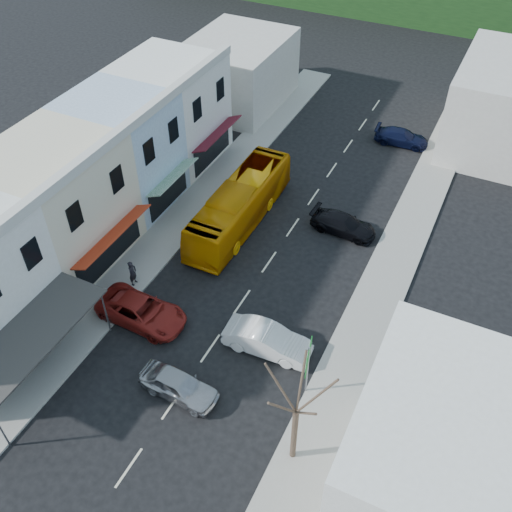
{
  "coord_description": "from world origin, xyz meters",
  "views": [
    {
      "loc": [
        11.23,
        -17.2,
        25.97
      ],
      "look_at": [
        0.0,
        6.0,
        2.2
      ],
      "focal_mm": 40.0,
      "sensor_mm": 36.0,
      "label": 1
    }
  ],
  "objects_px": {
    "direction_sign": "(307,371)",
    "car_white": "(267,342)",
    "car_silver": "(179,386)",
    "street_tree": "(296,412)",
    "bus": "(240,205)",
    "pedestrian_left": "(133,274)",
    "traffic_signal": "(450,101)",
    "car_red": "(142,312)"
  },
  "relations": [
    {
      "from": "direction_sign",
      "to": "car_white",
      "type": "bearing_deg",
      "value": 138.13
    },
    {
      "from": "car_silver",
      "to": "street_tree",
      "type": "distance_m",
      "value": 7.53
    },
    {
      "from": "bus",
      "to": "pedestrian_left",
      "type": "bearing_deg",
      "value": -110.68
    },
    {
      "from": "bus",
      "to": "car_silver",
      "type": "relative_size",
      "value": 2.64
    },
    {
      "from": "pedestrian_left",
      "to": "street_tree",
      "type": "distance_m",
      "value": 15.32
    },
    {
      "from": "street_tree",
      "to": "pedestrian_left",
      "type": "bearing_deg",
      "value": 154.94
    },
    {
      "from": "pedestrian_left",
      "to": "direction_sign",
      "type": "bearing_deg",
      "value": -106.11
    },
    {
      "from": "car_white",
      "to": "traffic_signal",
      "type": "relative_size",
      "value": 0.94
    },
    {
      "from": "pedestrian_left",
      "to": "direction_sign",
      "type": "distance_m",
      "value": 13.1
    },
    {
      "from": "street_tree",
      "to": "traffic_signal",
      "type": "xyz_separation_m",
      "value": [
        -0.22,
        35.19,
        -1.55
      ]
    },
    {
      "from": "car_silver",
      "to": "car_white",
      "type": "relative_size",
      "value": 1.0
    },
    {
      "from": "car_red",
      "to": "pedestrian_left",
      "type": "height_order",
      "value": "pedestrian_left"
    },
    {
      "from": "bus",
      "to": "pedestrian_left",
      "type": "distance_m",
      "value": 9.11
    },
    {
      "from": "car_white",
      "to": "street_tree",
      "type": "xyz_separation_m",
      "value": [
        3.86,
        -5.38,
        3.18
      ]
    },
    {
      "from": "bus",
      "to": "car_silver",
      "type": "xyz_separation_m",
      "value": [
        3.64,
        -14.21,
        -0.85
      ]
    },
    {
      "from": "bus",
      "to": "pedestrian_left",
      "type": "height_order",
      "value": "bus"
    },
    {
      "from": "bus",
      "to": "direction_sign",
      "type": "height_order",
      "value": "direction_sign"
    },
    {
      "from": "car_silver",
      "to": "car_red",
      "type": "height_order",
      "value": "same"
    },
    {
      "from": "car_white",
      "to": "street_tree",
      "type": "bearing_deg",
      "value": -147.5
    },
    {
      "from": "car_silver",
      "to": "direction_sign",
      "type": "bearing_deg",
      "value": -60.54
    },
    {
      "from": "pedestrian_left",
      "to": "street_tree",
      "type": "height_order",
      "value": "street_tree"
    },
    {
      "from": "direction_sign",
      "to": "street_tree",
      "type": "bearing_deg",
      "value": -89.98
    },
    {
      "from": "bus",
      "to": "traffic_signal",
      "type": "xyz_separation_m",
      "value": [
        10.21,
        20.3,
        0.78
      ]
    },
    {
      "from": "street_tree",
      "to": "traffic_signal",
      "type": "bearing_deg",
      "value": 90.36
    },
    {
      "from": "pedestrian_left",
      "to": "direction_sign",
      "type": "xyz_separation_m",
      "value": [
        12.8,
        -2.68,
        0.87
      ]
    },
    {
      "from": "pedestrian_left",
      "to": "traffic_signal",
      "type": "distance_m",
      "value": 31.81
    },
    {
      "from": "bus",
      "to": "pedestrian_left",
      "type": "xyz_separation_m",
      "value": [
        -3.2,
        -8.51,
        -0.55
      ]
    },
    {
      "from": "direction_sign",
      "to": "traffic_signal",
      "type": "bearing_deg",
      "value": 76.12
    },
    {
      "from": "bus",
      "to": "car_red",
      "type": "height_order",
      "value": "bus"
    },
    {
      "from": "bus",
      "to": "street_tree",
      "type": "xyz_separation_m",
      "value": [
        10.43,
        -14.89,
        2.33
      ]
    },
    {
      "from": "bus",
      "to": "car_white",
      "type": "height_order",
      "value": "bus"
    },
    {
      "from": "car_silver",
      "to": "car_white",
      "type": "height_order",
      "value": "same"
    },
    {
      "from": "car_silver",
      "to": "pedestrian_left",
      "type": "height_order",
      "value": "pedestrian_left"
    },
    {
      "from": "car_silver",
      "to": "direction_sign",
      "type": "xyz_separation_m",
      "value": [
        5.95,
        3.02,
        1.17
      ]
    },
    {
      "from": "car_silver",
      "to": "pedestrian_left",
      "type": "bearing_deg",
      "value": 52.81
    },
    {
      "from": "street_tree",
      "to": "car_red",
      "type": "bearing_deg",
      "value": 160.13
    },
    {
      "from": "car_red",
      "to": "direction_sign",
      "type": "distance_m",
      "value": 10.75
    },
    {
      "from": "bus",
      "to": "car_white",
      "type": "bearing_deg",
      "value": -55.43
    },
    {
      "from": "car_white",
      "to": "car_red",
      "type": "height_order",
      "value": "same"
    },
    {
      "from": "street_tree",
      "to": "bus",
      "type": "bearing_deg",
      "value": 125.02
    },
    {
      "from": "car_silver",
      "to": "street_tree",
      "type": "bearing_deg",
      "value": -93.1
    },
    {
      "from": "bus",
      "to": "traffic_signal",
      "type": "bearing_deg",
      "value": 63.24
    }
  ]
}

